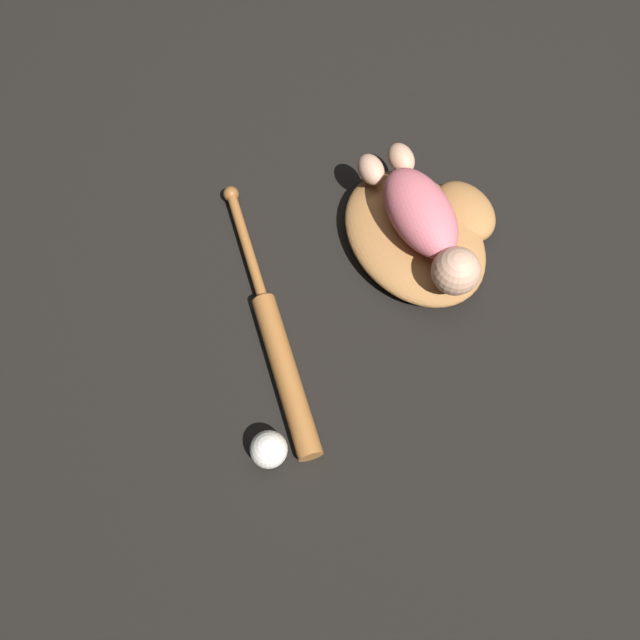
# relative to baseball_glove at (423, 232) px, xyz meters

# --- Properties ---
(ground_plane) EXTENTS (6.00, 6.00, 0.00)m
(ground_plane) POSITION_rel_baseball_glove_xyz_m (0.02, 0.03, -0.04)
(ground_plane) COLOR black
(baseball_glove) EXTENTS (0.36, 0.32, 0.07)m
(baseball_glove) POSITION_rel_baseball_glove_xyz_m (0.00, 0.00, 0.00)
(baseball_glove) COLOR #A8703D
(baseball_glove) RESTS_ON ground
(baby_figure) EXTENTS (0.38, 0.14, 0.10)m
(baby_figure) POSITION_rel_baseball_glove_xyz_m (0.02, -0.02, 0.08)
(baby_figure) COLOR #D16670
(baby_figure) RESTS_ON baseball_glove
(baseball_bat) EXTENTS (0.61, 0.15, 0.05)m
(baseball_bat) POSITION_rel_baseball_glove_xyz_m (0.09, -0.38, -0.01)
(baseball_bat) COLOR #9E602D
(baseball_bat) RESTS_ON ground
(baseball) EXTENTS (0.07, 0.07, 0.07)m
(baseball) POSITION_rel_baseball_glove_xyz_m (0.26, -0.48, -0.00)
(baseball) COLOR silver
(baseball) RESTS_ON ground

